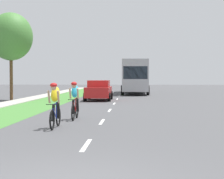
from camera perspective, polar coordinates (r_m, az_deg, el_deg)
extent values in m
plane|color=#4C4C4F|center=(26.07, 0.46, -1.99)|extent=(120.00, 120.00, 0.00)
cube|color=#478438|center=(26.72, -9.81, -1.91)|extent=(2.93, 70.00, 0.01)
cube|color=#B2ADA3|center=(27.31, -14.38, -1.86)|extent=(1.53, 70.00, 0.10)
cube|color=white|center=(9.86, -3.96, -8.44)|extent=(0.12, 1.80, 0.01)
cube|color=white|center=(14.87, -1.54, -4.93)|extent=(0.12, 1.80, 0.01)
cube|color=white|center=(19.92, -0.35, -3.18)|extent=(0.12, 1.80, 0.01)
cube|color=white|center=(24.99, 0.35, -2.15)|extent=(0.12, 1.80, 0.01)
cube|color=white|center=(30.06, 0.82, -1.46)|extent=(0.12, 1.80, 0.01)
cube|color=white|center=(35.14, 1.15, -0.97)|extent=(0.12, 1.80, 0.01)
cube|color=white|center=(40.22, 1.39, -0.61)|extent=(0.12, 1.80, 0.01)
cube|color=white|center=(45.31, 1.58, -0.33)|extent=(0.12, 1.80, 0.01)
cube|color=white|center=(50.39, 1.74, -0.10)|extent=(0.12, 1.80, 0.01)
cube|color=white|center=(55.48, 1.86, 0.09)|extent=(0.12, 1.80, 0.01)
torus|color=black|center=(13.67, -8.19, -4.13)|extent=(0.06, 0.68, 0.68)
torus|color=black|center=(12.66, -9.12, -4.62)|extent=(0.06, 0.68, 0.68)
cylinder|color=#23389E|center=(13.05, -8.73, -3.62)|extent=(0.04, 0.59, 0.43)
cylinder|color=#23389E|center=(13.31, -8.49, -3.08)|extent=(0.04, 0.04, 0.55)
cylinder|color=#23389E|center=(13.07, -8.69, -2.16)|extent=(0.03, 0.55, 0.03)
cylinder|color=black|center=(12.63, -9.11, -2.26)|extent=(0.42, 0.02, 0.02)
ellipsoid|color=yellow|center=(13.12, -8.64, -0.70)|extent=(0.30, 0.54, 0.63)
sphere|color=tan|center=(12.84, -8.90, 0.31)|extent=(0.20, 0.20, 0.20)
ellipsoid|color=red|center=(12.84, -8.90, 0.67)|extent=(0.24, 0.28, 0.16)
cylinder|color=tan|center=(12.88, -9.59, -1.11)|extent=(0.07, 0.26, 0.45)
cylinder|color=tan|center=(12.82, -8.19, -1.12)|extent=(0.07, 0.26, 0.45)
cylinder|color=black|center=(13.26, -8.98, -3.54)|extent=(0.10, 0.30, 0.60)
cylinder|color=black|center=(13.17, -8.17, -3.14)|extent=(0.10, 0.25, 0.61)
torus|color=black|center=(16.26, -5.38, -3.15)|extent=(0.06, 0.68, 0.68)
torus|color=black|center=(15.24, -5.96, -3.50)|extent=(0.06, 0.68, 0.68)
cylinder|color=red|center=(15.63, -5.72, -2.70)|extent=(0.04, 0.59, 0.43)
cylinder|color=red|center=(15.90, -5.56, -2.26)|extent=(0.04, 0.04, 0.55)
cylinder|color=red|center=(15.66, -5.69, -1.48)|extent=(0.03, 0.55, 0.03)
cylinder|color=black|center=(15.22, -5.95, -1.54)|extent=(0.42, 0.02, 0.02)
ellipsoid|color=#26A5CC|center=(15.71, -5.66, -0.26)|extent=(0.30, 0.54, 0.63)
sphere|color=tan|center=(15.43, -5.82, 0.59)|extent=(0.20, 0.20, 0.20)
ellipsoid|color=red|center=(15.43, -5.82, 0.89)|extent=(0.24, 0.28, 0.16)
cylinder|color=tan|center=(15.47, -6.40, -0.60)|extent=(0.07, 0.26, 0.45)
cylinder|color=tan|center=(15.42, -5.23, -0.60)|extent=(0.07, 0.26, 0.45)
cylinder|color=black|center=(15.85, -5.96, -2.64)|extent=(0.10, 0.30, 0.60)
cylinder|color=black|center=(15.76, -5.27, -2.29)|extent=(0.10, 0.25, 0.61)
cube|color=red|center=(28.48, -2.03, -0.37)|extent=(1.76, 4.30, 0.76)
cube|color=red|center=(28.61, -2.01, 0.88)|extent=(1.55, 2.24, 0.52)
cube|color=#1E2833|center=(27.65, -2.19, 0.81)|extent=(1.44, 0.08, 0.44)
cylinder|color=black|center=(27.27, -4.13, -1.15)|extent=(0.22, 0.64, 0.64)
cylinder|color=black|center=(27.10, -0.43, -1.16)|extent=(0.22, 0.64, 0.64)
cylinder|color=black|center=(29.91, -3.48, -0.88)|extent=(0.22, 0.64, 0.64)
cylinder|color=black|center=(29.76, -0.12, -0.89)|extent=(0.22, 0.64, 0.64)
cube|color=#A5A8AD|center=(40.46, 3.51, 2.13)|extent=(2.50, 11.60, 3.10)
cube|color=#1E2833|center=(40.46, 3.51, 2.70)|extent=(2.52, 10.67, 0.64)
cube|color=#1E2833|center=(34.69, 3.58, 2.58)|extent=(2.25, 0.06, 1.20)
cylinder|color=black|center=(36.72, 1.60, -0.11)|extent=(0.28, 0.96, 0.96)
cylinder|color=black|center=(36.74, 5.50, -0.11)|extent=(0.28, 0.96, 0.96)
cylinder|color=black|center=(43.67, 1.84, 0.22)|extent=(0.28, 0.96, 0.96)
cylinder|color=black|center=(43.69, 5.12, 0.21)|extent=(0.28, 0.96, 0.96)
cylinder|color=brown|center=(29.40, -15.11, 1.82)|extent=(0.24, 0.24, 3.52)
ellipsoid|color=#478438|center=(29.56, -15.16, 7.80)|extent=(3.29, 3.29, 3.62)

